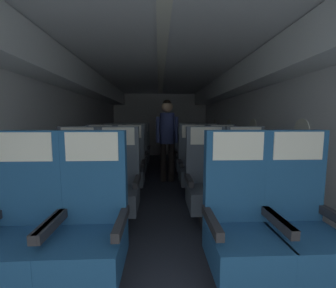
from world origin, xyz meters
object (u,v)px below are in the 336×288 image
(seat_e_left_aisle, at_px, (140,150))
(seat_e_right_window, at_px, (181,150))
(seat_a_left_aisle, at_px, (91,228))
(seat_d_left_aisle, at_px, (136,157))
(seat_e_left_window, at_px, (121,150))
(seat_e_right_aisle, at_px, (199,150))
(seat_c_left_window, at_px, (100,167))
(seat_c_right_aisle, at_px, (223,166))
(seat_b_left_aisle, at_px, (118,186))
(seat_b_right_aisle, at_px, (247,184))
(seat_b_right_window, at_px, (207,184))
(seat_b_left_window, at_px, (77,186))
(flight_attendant, at_px, (167,132))
(seat_d_right_aisle, at_px, (208,156))
(seat_c_right_window, at_px, (194,166))
(seat_d_left_window, at_px, (113,157))
(seat_a_right_window, at_px, (240,226))
(seat_d_right_window, at_px, (187,156))
(seat_a_left_window, at_px, (23,230))
(seat_a_right_aisle, at_px, (301,225))
(seat_c_left_aisle, at_px, (130,167))

(seat_e_left_aisle, height_order, seat_e_right_window, same)
(seat_a_left_aisle, height_order, seat_d_left_aisle, same)
(seat_e_left_window, relative_size, seat_e_right_aisle, 1.00)
(seat_c_left_window, xyz_separation_m, seat_c_right_aisle, (1.92, -0.01, 0.00))
(seat_a_left_aisle, distance_m, seat_b_left_aisle, 0.95)
(seat_a_left_aisle, height_order, seat_c_left_window, same)
(seat_b_right_aisle, bearing_deg, seat_e_right_aisle, 90.21)
(seat_d_left_aisle, relative_size, seat_e_left_window, 1.00)
(seat_b_right_aisle, distance_m, seat_b_right_window, 0.46)
(seat_e_left_window, xyz_separation_m, seat_e_left_aisle, (0.45, -0.01, 0.00))
(seat_b_left_aisle, relative_size, seat_c_right_aisle, 1.00)
(seat_b_left_window, height_order, flight_attendant, flight_attendant)
(seat_e_left_aisle, bearing_deg, seat_e_right_window, 0.33)
(seat_d_right_aisle, bearing_deg, seat_c_right_window, -115.30)
(seat_b_right_aisle, height_order, seat_d_left_aisle, same)
(seat_b_left_aisle, xyz_separation_m, seat_c_left_window, (-0.45, 0.96, 0.00))
(seat_b_left_window, distance_m, seat_d_left_window, 1.89)
(seat_a_right_window, distance_m, seat_d_right_window, 2.88)
(seat_a_left_window, height_order, seat_c_right_window, same)
(seat_d_left_window, xyz_separation_m, flight_attendant, (1.07, -0.09, 0.50))
(seat_e_right_window, bearing_deg, seat_a_left_aisle, -104.89)
(seat_d_right_window, bearing_deg, seat_c_right_window, -90.68)
(seat_a_right_window, distance_m, seat_b_right_aisle, 1.06)
(seat_d_right_aisle, bearing_deg, seat_b_left_aisle, -127.19)
(seat_a_right_aisle, height_order, seat_a_right_window, same)
(seat_d_left_window, bearing_deg, seat_e_right_aisle, 27.10)
(seat_d_right_window, xyz_separation_m, flight_attendant, (-0.40, -0.11, 0.50))
(seat_d_right_aisle, bearing_deg, seat_a_left_aisle, -116.99)
(seat_b_left_aisle, distance_m, seat_d_left_window, 1.94)
(seat_a_right_aisle, bearing_deg, seat_d_left_aisle, 116.84)
(seat_d_right_window, bearing_deg, seat_e_left_aisle, 137.46)
(seat_d_right_aisle, height_order, seat_e_right_window, same)
(seat_b_left_window, relative_size, seat_e_right_window, 1.00)
(seat_a_right_aisle, distance_m, seat_b_right_aisle, 0.96)
(seat_b_left_window, distance_m, seat_c_left_window, 0.96)
(seat_c_left_window, relative_size, seat_e_right_aisle, 1.00)
(seat_b_left_aisle, relative_size, seat_d_left_window, 1.00)
(seat_c_left_aisle, relative_size, seat_d_left_aisle, 1.00)
(seat_a_left_window, xyz_separation_m, seat_b_right_aisle, (1.91, 0.95, 0.00))
(seat_a_left_aisle, xyz_separation_m, seat_c_right_window, (1.01, 1.91, 0.00))
(seat_c_left_aisle, height_order, flight_attendant, flight_attendant)
(seat_a_right_window, distance_m, seat_c_right_window, 1.93)
(seat_d_right_window, bearing_deg, seat_a_right_window, -89.99)
(seat_a_right_aisle, xyz_separation_m, flight_attendant, (-0.83, 2.77, 0.50))
(seat_a_right_window, relative_size, seat_c_right_window, 1.00)
(seat_c_right_aisle, bearing_deg, seat_d_right_window, 115.12)
(seat_d_left_window, bearing_deg, seat_e_left_aisle, 64.55)
(seat_a_right_window, xyz_separation_m, seat_e_right_window, (-0.01, 3.82, 0.00))
(seat_d_left_window, bearing_deg, seat_d_right_window, 0.88)
(seat_c_right_aisle, bearing_deg, seat_c_right_window, 179.02)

